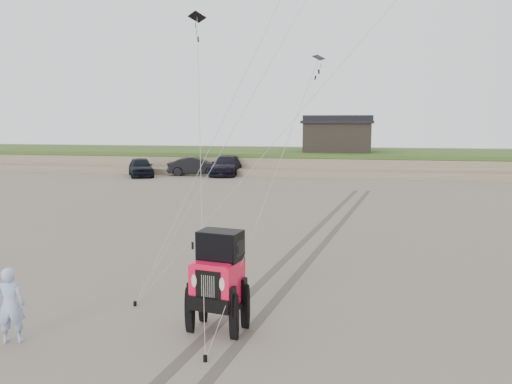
# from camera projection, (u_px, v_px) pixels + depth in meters

# --- Properties ---
(ground) EXTENTS (160.00, 160.00, 0.00)m
(ground) POSITION_uv_depth(u_px,v_px,m) (196.00, 325.00, 11.14)
(ground) COLOR #6B6054
(ground) RESTS_ON ground
(dune_ridge) EXTENTS (160.00, 14.25, 1.73)m
(dune_ridge) POSITION_uv_depth(u_px,v_px,m) (316.00, 160.00, 47.50)
(dune_ridge) COLOR #7A6B54
(dune_ridge) RESTS_ON ground
(cabin) EXTENTS (6.40, 5.40, 3.35)m
(cabin) POSITION_uv_depth(u_px,v_px,m) (337.00, 135.00, 46.30)
(cabin) COLOR black
(cabin) RESTS_ON dune_ridge
(truck_a) EXTENTS (3.79, 4.91, 1.56)m
(truck_a) POSITION_uv_depth(u_px,v_px,m) (141.00, 167.00, 41.23)
(truck_a) COLOR black
(truck_a) RESTS_ON ground
(truck_b) EXTENTS (4.82, 2.36, 1.52)m
(truck_b) POSITION_uv_depth(u_px,v_px,m) (196.00, 166.00, 41.96)
(truck_b) COLOR black
(truck_b) RESTS_ON ground
(truck_c) EXTENTS (2.59, 5.68, 1.61)m
(truck_c) POSITION_uv_depth(u_px,v_px,m) (226.00, 165.00, 42.20)
(truck_c) COLOR black
(truck_c) RESTS_ON ground
(jeep) EXTENTS (2.78, 4.96, 1.75)m
(jeep) POSITION_uv_depth(u_px,v_px,m) (218.00, 292.00, 10.70)
(jeep) COLOR #F1123A
(jeep) RESTS_ON ground
(man) EXTENTS (0.68, 0.57, 1.59)m
(man) POSITION_uv_depth(u_px,v_px,m) (10.00, 305.00, 10.13)
(man) COLOR #97B4EA
(man) RESTS_ON ground
(stake_main) EXTENTS (0.08, 0.08, 0.12)m
(stake_main) POSITION_uv_depth(u_px,v_px,m) (135.00, 304.00, 12.26)
(stake_main) COLOR black
(stake_main) RESTS_ON ground
(stake_aux) EXTENTS (0.08, 0.08, 0.12)m
(stake_aux) POSITION_uv_depth(u_px,v_px,m) (205.00, 359.00, 9.42)
(stake_aux) COLOR black
(stake_aux) RESTS_ON ground
(tire_tracks) EXTENTS (5.22, 29.74, 0.01)m
(tire_tracks) POSITION_uv_depth(u_px,v_px,m) (313.00, 243.00, 18.55)
(tire_tracks) COLOR #4C443D
(tire_tracks) RESTS_ON ground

